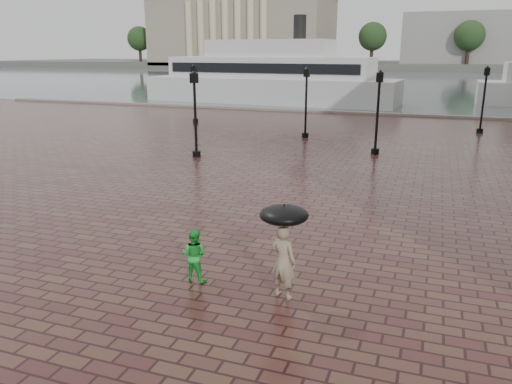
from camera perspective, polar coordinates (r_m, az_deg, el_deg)
ground at (r=16.03m, az=-3.34°, el=-4.28°), size 300.00×300.00×0.00m
harbour_water at (r=106.15m, az=16.82°, el=12.20°), size 240.00×240.00×0.00m
quay_edge at (r=46.55m, az=12.34°, el=8.68°), size 80.00×0.60×0.30m
far_shore at (r=174.00m, az=18.23°, el=13.58°), size 300.00×60.00×2.00m
museum at (r=169.97m, az=-1.45°, el=18.65°), size 57.00×32.50×26.00m
far_trees at (r=152.00m, az=18.20°, el=16.55°), size 188.00×8.00×13.50m
street_lamps at (r=32.48m, az=6.26°, el=10.12°), size 21.44×14.44×4.40m
adult_pedestrian at (r=11.48m, az=3.14°, el=-7.92°), size 0.74×0.60×1.77m
child_pedestrian at (r=12.44m, az=-7.05°, el=-7.18°), size 0.66×0.53×1.33m
ferry_near at (r=55.95m, az=1.60°, el=12.98°), size 28.15×8.55×9.10m
umbrella at (r=11.08m, az=3.23°, el=-2.64°), size 1.10×1.10×1.16m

